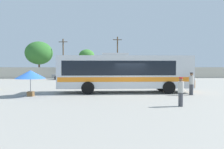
# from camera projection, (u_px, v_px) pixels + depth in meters

# --- Properties ---
(ground_plane) EXTENTS (300.00, 300.00, 0.00)m
(ground_plane) POSITION_uv_depth(u_px,v_px,m) (119.00, 84.00, 27.89)
(ground_plane) COLOR gray
(perimeter_wall) EXTENTS (80.00, 0.30, 2.09)m
(perimeter_wall) POSITION_uv_depth(u_px,v_px,m) (112.00, 73.00, 40.98)
(perimeter_wall) COLOR #B2AD9E
(perimeter_wall) RESTS_ON ground_plane
(coach_bus_silver_orange) EXTENTS (11.37, 2.87, 3.39)m
(coach_bus_silver_orange) POSITION_uv_depth(u_px,v_px,m) (123.00, 72.00, 18.65)
(coach_bus_silver_orange) COLOR silver
(coach_bus_silver_orange) RESTS_ON ground_plane
(attendant_by_bus_door) EXTENTS (0.50, 0.50, 1.77)m
(attendant_by_bus_door) POSITION_uv_depth(u_px,v_px,m) (191.00, 82.00, 16.98)
(attendant_by_bus_door) COLOR #4C4C51
(attendant_by_bus_door) RESTS_ON ground_plane
(passenger_waiting_on_apron) EXTENTS (0.44, 0.44, 1.65)m
(passenger_waiting_on_apron) POSITION_uv_depth(u_px,v_px,m) (181.00, 90.00, 12.13)
(passenger_waiting_on_apron) COLOR #4C4C51
(passenger_waiting_on_apron) RESTS_ON ground_plane
(vendor_umbrella_near_gate_blue) EXTENTS (2.26, 2.26, 1.96)m
(vendor_umbrella_near_gate_blue) POSITION_uv_depth(u_px,v_px,m) (30.00, 75.00, 16.25)
(vendor_umbrella_near_gate_blue) COLOR gray
(vendor_umbrella_near_gate_blue) RESTS_ON ground_plane
(parked_car_leftmost_grey) EXTENTS (4.19, 2.17, 1.41)m
(parked_car_leftmost_grey) POSITION_uv_depth(u_px,v_px,m) (65.00, 75.00, 36.80)
(parked_car_leftmost_grey) COLOR slate
(parked_car_leftmost_grey) RESTS_ON ground_plane
(parked_car_second_white) EXTENTS (4.52, 2.06, 1.49)m
(parked_car_second_white) POSITION_uv_depth(u_px,v_px,m) (97.00, 75.00, 36.94)
(parked_car_second_white) COLOR silver
(parked_car_second_white) RESTS_ON ground_plane
(parked_car_third_grey) EXTENTS (4.48, 2.15, 1.52)m
(parked_car_third_grey) POSITION_uv_depth(u_px,v_px,m) (135.00, 75.00, 37.18)
(parked_car_third_grey) COLOR slate
(parked_car_third_grey) RESTS_ON ground_plane
(parked_car_rightmost_white) EXTENTS (4.07, 2.03, 1.47)m
(parked_car_rightmost_white) POSITION_uv_depth(u_px,v_px,m) (177.00, 75.00, 37.68)
(parked_car_rightmost_white) COLOR silver
(parked_car_rightmost_white) RESTS_ON ground_plane
(utility_pole_near) EXTENTS (1.80, 0.42, 7.79)m
(utility_pole_near) POSITION_uv_depth(u_px,v_px,m) (63.00, 57.00, 43.44)
(utility_pole_near) COLOR #4C3823
(utility_pole_near) RESTS_ON ground_plane
(utility_pole_far) EXTENTS (1.80, 0.24, 8.19)m
(utility_pole_far) POSITION_uv_depth(u_px,v_px,m) (117.00, 56.00, 43.32)
(utility_pole_far) COLOR #4C3823
(utility_pole_far) RESTS_ON ground_plane
(roadside_tree_left) EXTENTS (5.42, 5.42, 7.25)m
(roadside_tree_left) POSITION_uv_depth(u_px,v_px,m) (39.00, 53.00, 43.30)
(roadside_tree_left) COLOR brown
(roadside_tree_left) RESTS_ON ground_plane
(roadside_tree_midleft) EXTENTS (3.30, 3.30, 5.86)m
(roadside_tree_midleft) POSITION_uv_depth(u_px,v_px,m) (87.00, 56.00, 45.53)
(roadside_tree_midleft) COLOR brown
(roadside_tree_midleft) RESTS_ON ground_plane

